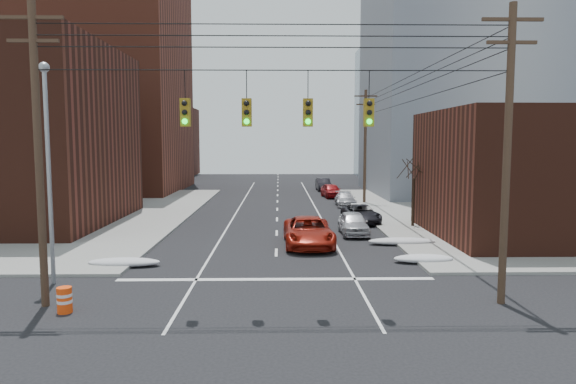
{
  "coord_description": "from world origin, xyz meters",
  "views": [
    {
      "loc": [
        0.15,
        -15.63,
        6.07
      ],
      "look_at": [
        0.7,
        15.41,
        3.0
      ],
      "focal_mm": 32.0,
      "sensor_mm": 36.0,
      "label": 1
    }
  ],
  "objects_px": {
    "parked_car_a": "(353,223)",
    "parked_car_c": "(361,214)",
    "construction_barrel": "(65,300)",
    "parked_car_d": "(345,199)",
    "parked_car_e": "(331,191)",
    "lot_car_d": "(82,203)",
    "red_pickup": "(308,232)",
    "parked_car_f": "(323,184)",
    "parked_car_b": "(360,212)",
    "lot_car_a": "(80,211)",
    "lot_car_b": "(106,199)",
    "lot_car_c": "(29,216)"
  },
  "relations": [
    {
      "from": "red_pickup",
      "to": "lot_car_d",
      "type": "distance_m",
      "value": 22.88
    },
    {
      "from": "parked_car_b",
      "to": "parked_car_c",
      "type": "distance_m",
      "value": 1.11
    },
    {
      "from": "red_pickup",
      "to": "parked_car_b",
      "type": "bearing_deg",
      "value": 63.35
    },
    {
      "from": "parked_car_a",
      "to": "construction_barrel",
      "type": "distance_m",
      "value": 19.68
    },
    {
      "from": "parked_car_d",
      "to": "construction_barrel",
      "type": "height_order",
      "value": "parked_car_d"
    },
    {
      "from": "parked_car_e",
      "to": "lot_car_c",
      "type": "bearing_deg",
      "value": -146.82
    },
    {
      "from": "parked_car_c",
      "to": "parked_car_a",
      "type": "bearing_deg",
      "value": -110.49
    },
    {
      "from": "lot_car_b",
      "to": "lot_car_d",
      "type": "distance_m",
      "value": 3.35
    },
    {
      "from": "lot_car_a",
      "to": "red_pickup",
      "type": "bearing_deg",
      "value": -112.74
    },
    {
      "from": "parked_car_e",
      "to": "parked_car_f",
      "type": "distance_m",
      "value": 7.96
    },
    {
      "from": "parked_car_b",
      "to": "parked_car_f",
      "type": "height_order",
      "value": "parked_car_f"
    },
    {
      "from": "parked_car_b",
      "to": "parked_car_c",
      "type": "xyz_separation_m",
      "value": [
        -0.11,
        -1.1,
        0.04
      ]
    },
    {
      "from": "lot_car_c",
      "to": "parked_car_d",
      "type": "bearing_deg",
      "value": -62.78
    },
    {
      "from": "parked_car_a",
      "to": "lot_car_a",
      "type": "height_order",
      "value": "lot_car_a"
    },
    {
      "from": "lot_car_a",
      "to": "lot_car_d",
      "type": "distance_m",
      "value": 4.52
    },
    {
      "from": "parked_car_e",
      "to": "parked_car_a",
      "type": "bearing_deg",
      "value": -98.87
    },
    {
      "from": "parked_car_e",
      "to": "lot_car_b",
      "type": "bearing_deg",
      "value": -164.18
    },
    {
      "from": "parked_car_d",
      "to": "lot_car_a",
      "type": "relative_size",
      "value": 1.06
    },
    {
      "from": "parked_car_b",
      "to": "lot_car_d",
      "type": "distance_m",
      "value": 23.22
    },
    {
      "from": "parked_car_b",
      "to": "parked_car_d",
      "type": "distance_m",
      "value": 8.86
    },
    {
      "from": "red_pickup",
      "to": "parked_car_e",
      "type": "bearing_deg",
      "value": 80.08
    },
    {
      "from": "lot_car_c",
      "to": "lot_car_d",
      "type": "height_order",
      "value": "same"
    },
    {
      "from": "parked_car_a",
      "to": "parked_car_c",
      "type": "xyz_separation_m",
      "value": [
        1.27,
        4.8,
        -0.07
      ]
    },
    {
      "from": "red_pickup",
      "to": "parked_car_f",
      "type": "height_order",
      "value": "red_pickup"
    },
    {
      "from": "parked_car_d",
      "to": "lot_car_d",
      "type": "height_order",
      "value": "lot_car_d"
    },
    {
      "from": "parked_car_e",
      "to": "construction_barrel",
      "type": "bearing_deg",
      "value": -116.31
    },
    {
      "from": "parked_car_c",
      "to": "construction_barrel",
      "type": "bearing_deg",
      "value": -130.17
    },
    {
      "from": "parked_car_b",
      "to": "construction_barrel",
      "type": "relative_size",
      "value": 4.15
    },
    {
      "from": "parked_car_c",
      "to": "parked_car_d",
      "type": "height_order",
      "value": "parked_car_c"
    },
    {
      "from": "parked_car_a",
      "to": "parked_car_c",
      "type": "relative_size",
      "value": 0.9
    },
    {
      "from": "parked_car_d",
      "to": "lot_car_d",
      "type": "bearing_deg",
      "value": -166.91
    },
    {
      "from": "red_pickup",
      "to": "lot_car_c",
      "type": "height_order",
      "value": "red_pickup"
    },
    {
      "from": "red_pickup",
      "to": "construction_barrel",
      "type": "xyz_separation_m",
      "value": [
        -9.34,
        -11.6,
        -0.35
      ]
    },
    {
      "from": "parked_car_d",
      "to": "lot_car_a",
      "type": "bearing_deg",
      "value": -155.76
    },
    {
      "from": "lot_car_b",
      "to": "lot_car_c",
      "type": "relative_size",
      "value": 1.01
    },
    {
      "from": "lot_car_d",
      "to": "parked_car_c",
      "type": "bearing_deg",
      "value": -97.73
    },
    {
      "from": "parked_car_a",
      "to": "construction_barrel",
      "type": "relative_size",
      "value": 4.73
    },
    {
      "from": "parked_car_e",
      "to": "parked_car_f",
      "type": "bearing_deg",
      "value": 84.7
    },
    {
      "from": "parked_car_a",
      "to": "parked_car_e",
      "type": "relative_size",
      "value": 0.99
    },
    {
      "from": "red_pickup",
      "to": "lot_car_a",
      "type": "xyz_separation_m",
      "value": [
        -16.88,
        9.45,
        0.0
      ]
    },
    {
      "from": "parked_car_b",
      "to": "red_pickup",
      "type": "bearing_deg",
      "value": -111.0
    },
    {
      "from": "parked_car_e",
      "to": "lot_car_d",
      "type": "bearing_deg",
      "value": -158.22
    },
    {
      "from": "parked_car_f",
      "to": "lot_car_d",
      "type": "xyz_separation_m",
      "value": [
        -22.07,
        -20.06,
        0.12
      ]
    },
    {
      "from": "construction_barrel",
      "to": "red_pickup",
      "type": "bearing_deg",
      "value": 51.16
    },
    {
      "from": "red_pickup",
      "to": "parked_car_d",
      "type": "distance_m",
      "value": 18.92
    },
    {
      "from": "red_pickup",
      "to": "parked_car_d",
      "type": "height_order",
      "value": "red_pickup"
    },
    {
      "from": "parked_car_e",
      "to": "lot_car_d",
      "type": "distance_m",
      "value": 25.35
    },
    {
      "from": "parked_car_c",
      "to": "parked_car_f",
      "type": "relative_size",
      "value": 1.06
    },
    {
      "from": "red_pickup",
      "to": "parked_car_b",
      "type": "relative_size",
      "value": 1.56
    },
    {
      "from": "parked_car_d",
      "to": "lot_car_b",
      "type": "relative_size",
      "value": 0.87
    }
  ]
}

